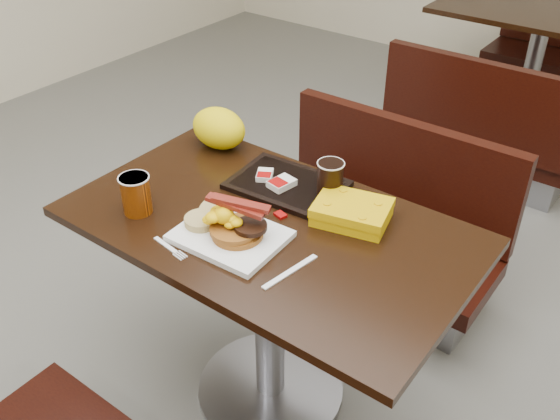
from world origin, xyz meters
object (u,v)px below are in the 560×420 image
Objects in this scene: hashbrown_sleeve_left at (265,175)px; bench_far_s at (487,116)px; fork at (166,245)px; hashbrown_sleeve_right at (282,183)px; table_far at (531,73)px; paper_bag at (219,128)px; tray at (287,185)px; pancake_stack at (237,231)px; bench_near_n at (375,220)px; clamshell at (352,212)px; coffee_cup_near at (136,195)px; knife at (290,272)px; table_near at (270,315)px; platter at (230,236)px; coffee_cup_far at (330,178)px.

bench_far_s is at bearing 55.47° from hashbrown_sleeve_left.
fork is 1.65× the size of hashbrown_sleeve_right.
hashbrown_sleeve_left is (-0.15, -2.43, 0.40)m from table_far.
fork is at bearing -63.57° from paper_bag.
tray is 0.37m from paper_bag.
pancake_stack reaches higher than hashbrown_sleeve_left.
clamshell is at bearing -70.83° from bench_near_n.
hashbrown_sleeve_left is at bearing -18.89° from paper_bag.
coffee_cup_near is 0.46m from paper_bag.
clamshell is at bearing -171.57° from knife.
bench_near_n is 0.83× the size of table_far.
paper_bag is at bearing 163.54° from tray.
paper_bag reaches higher than tray.
bench_far_s is 1.75m from paper_bag.
bench_near_n is 8.26× the size of coffee_cup_near.
knife is 0.94× the size of paper_bag.
table_near is 1.90m from bench_far_s.
hashbrown_sleeve_right is at bearing 51.93° from coffee_cup_near.
fork is at bearing -135.43° from platter.
coffee_cup_near is (-0.35, -0.89, 0.45)m from bench_near_n.
table_far is at bearing 80.73° from clamshell.
table_near is 8.98× the size of fork.
knife is 2.87× the size of hashbrown_sleeve_left.
coffee_cup_near is at bearing -151.50° from table_near.
bench_far_s is 4.86× the size of paper_bag.
platter is 0.37m from coffee_cup_far.
knife is at bearing -7.14° from platter.
knife is at bearing -34.13° from paper_bag.
bench_near_n and bench_far_s have the same top height.
paper_bag is (-0.42, 0.27, 0.45)m from table_near.
bench_near_n is 0.92m from pancake_stack.
platter is at bearing -72.48° from hashbrown_sleeve_right.
bench_near_n is at bearing 45.47° from paper_bag.
coffee_cup_near is 0.54m from knife.
platter is 0.56m from paper_bag.
bench_near_n is 1.06m from coffee_cup_near.
table_far is 8.27× the size of pancake_stack.
pancake_stack is 0.32m from tray.
coffee_cup_near is (-0.33, -0.07, 0.03)m from pancake_stack.
table_near is 1.20× the size of bench_far_s.
coffee_cup_near is (-0.35, -0.19, 0.44)m from table_near.
coffee_cup_far is at bearing -153.33° from knife.
paper_bag is (-0.35, 0.10, 0.04)m from hashbrown_sleeve_right.
bench_far_s is 2.07m from platter.
fork is at bearing -121.46° from hashbrown_sleeve_left.
paper_bag is at bearing 99.47° from coffee_cup_near.
coffee_cup_far is 0.14m from clamshell.
fork is at bearing -105.58° from tray.
table_near is at bearing -154.25° from clamshell.
platter is at bearing -91.09° from bench_far_s.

